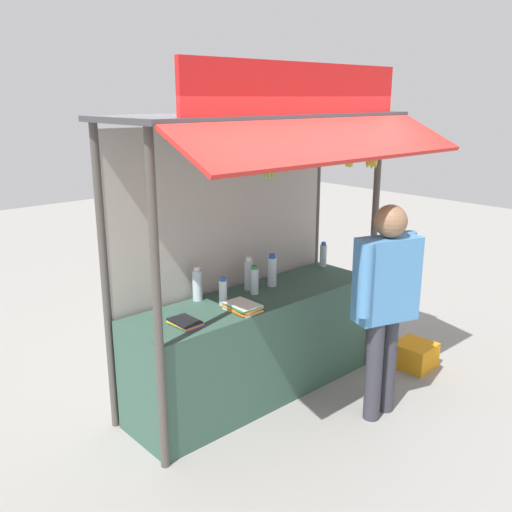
% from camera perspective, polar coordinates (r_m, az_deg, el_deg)
% --- Properties ---
extents(ground_plane, '(20.00, 20.00, 0.00)m').
position_cam_1_polar(ground_plane, '(5.06, 0.00, -13.69)').
color(ground_plane, gray).
extents(stall_counter, '(2.31, 0.64, 0.90)m').
position_cam_1_polar(stall_counter, '(4.86, 0.00, -9.09)').
color(stall_counter, '#385B4C').
rests_on(stall_counter, ground).
extents(stall_structure, '(2.51, 1.43, 2.73)m').
position_cam_1_polar(stall_structure, '(4.54, -0.58, 4.87)').
color(stall_structure, '#4C4742').
rests_on(stall_structure, ground).
extents(water_bottle_right, '(0.07, 0.07, 0.25)m').
position_cam_1_polar(water_bottle_right, '(4.71, -0.16, -2.51)').
color(water_bottle_right, silver).
rests_on(water_bottle_right, stall_counter).
extents(water_bottle_rear_center, '(0.08, 0.08, 0.29)m').
position_cam_1_polar(water_bottle_rear_center, '(4.82, -0.73, -1.89)').
color(water_bottle_rear_center, silver).
rests_on(water_bottle_rear_center, stall_counter).
extents(water_bottle_back_right, '(0.07, 0.07, 0.24)m').
position_cam_1_polar(water_bottle_back_right, '(5.52, 6.84, 0.10)').
color(water_bottle_back_right, silver).
rests_on(water_bottle_back_right, stall_counter).
extents(water_bottle_far_right, '(0.06, 0.06, 0.23)m').
position_cam_1_polar(water_bottle_far_right, '(4.47, -3.36, -3.67)').
color(water_bottle_far_right, silver).
rests_on(water_bottle_far_right, stall_counter).
extents(water_bottle_center, '(0.08, 0.08, 0.29)m').
position_cam_1_polar(water_bottle_center, '(4.90, 1.63, -1.54)').
color(water_bottle_center, silver).
rests_on(water_bottle_center, stall_counter).
extents(water_bottle_front_left, '(0.08, 0.08, 0.28)m').
position_cam_1_polar(water_bottle_front_left, '(4.59, -5.97, -2.90)').
color(water_bottle_front_left, silver).
rests_on(water_bottle_front_left, stall_counter).
extents(magazine_stack_back_left, '(0.18, 0.25, 0.04)m').
position_cam_1_polar(magazine_stack_back_left, '(4.15, -7.20, -6.68)').
color(magazine_stack_back_left, purple).
rests_on(magazine_stack_back_left, stall_counter).
extents(magazine_stack_mid_left, '(0.23, 0.30, 0.06)m').
position_cam_1_polar(magazine_stack_mid_left, '(4.38, -1.38, -5.17)').
color(magazine_stack_mid_left, white).
rests_on(magazine_stack_mid_left, stall_counter).
extents(banana_bunch_leftmost, '(0.11, 0.11, 0.30)m').
position_cam_1_polar(banana_bunch_leftmost, '(3.95, 1.33, 9.05)').
color(banana_bunch_leftmost, '#332D23').
extents(banana_bunch_rightmost, '(0.09, 0.10, 0.29)m').
position_cam_1_polar(banana_bunch_rightmost, '(4.61, 9.50, 9.71)').
color(banana_bunch_rightmost, '#332D23').
extents(banana_bunch_inner_left, '(0.12, 0.12, 0.32)m').
position_cam_1_polar(banana_bunch_inner_left, '(4.84, 11.68, 9.74)').
color(banana_bunch_inner_left, '#332D23').
extents(vendor_person, '(0.66, 0.36, 1.73)m').
position_cam_1_polar(vendor_person, '(4.44, 13.03, -3.69)').
color(vendor_person, '#383842').
rests_on(vendor_person, ground).
extents(plastic_crate, '(0.36, 0.36, 0.24)m').
position_cam_1_polar(plastic_crate, '(5.66, 15.78, -9.63)').
color(plastic_crate, orange).
rests_on(plastic_crate, ground).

